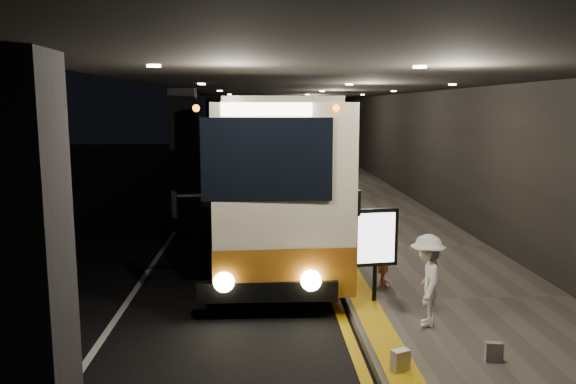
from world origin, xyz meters
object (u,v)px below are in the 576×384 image
object	(u,v)px
bag_polka	(494,352)
info_sign	(376,239)
coach_second	(263,144)
passenger_waiting_white	(427,280)
coach_third	(264,132)
stanchion_post	(342,245)
coach_main	(265,176)
bag_plain	(401,360)
passenger_boarding	(385,247)

from	to	relation	value
bag_polka	info_sign	world-z (taller)	info_sign
coach_second	passenger_waiting_white	bearing A→B (deg)	-81.62
coach_third	stanchion_post	xyz separation A→B (m)	(1.62, -29.97, -1.30)
coach_main	bag_plain	xyz separation A→B (m)	(1.85, -8.48, -1.58)
coach_main	bag_polka	bearing A→B (deg)	-71.28
passenger_boarding	bag_polka	xyz separation A→B (m)	(0.82, -3.67, -0.65)
bag_plain	coach_main	bearing A→B (deg)	102.29
coach_third	passenger_boarding	bearing A→B (deg)	-84.98
bag_polka	info_sign	bearing A→B (deg)	114.72
coach_second	coach_third	bearing A→B (deg)	90.04
coach_third	passenger_waiting_white	size ratio (longest dim) A/B	8.25
coach_second	info_sign	world-z (taller)	coach_second
bag_plain	passenger_waiting_white	bearing A→B (deg)	62.70
coach_main	stanchion_post	size ratio (longest dim) A/B	12.17
coach_main	bag_plain	distance (m)	8.83
coach_third	info_sign	bearing A→B (deg)	-85.83
bag_polka	coach_third	bearing A→B (deg)	95.14
passenger_waiting_white	info_sign	xyz separation A→B (m)	(-0.64, 1.24, 0.43)
coach_second	bag_polka	xyz separation A→B (m)	(3.29, -21.33, -1.62)
passenger_boarding	bag_plain	bearing A→B (deg)	176.47
coach_second	bag_polka	world-z (taller)	coach_second
coach_second	info_sign	xyz separation A→B (m)	(2.06, -18.67, -0.55)
coach_main	coach_third	size ratio (longest dim) A/B	0.97
coach_main	passenger_waiting_white	world-z (taller)	coach_main
bag_polka	stanchion_post	distance (m)	5.25
coach_main	passenger_waiting_white	distance (m)	7.41
coach_main	bag_plain	bearing A→B (deg)	-80.67
passenger_waiting_white	info_sign	bearing A→B (deg)	-137.27
passenger_boarding	bag_polka	size ratio (longest dim) A/B	5.34
bag_polka	info_sign	size ratio (longest dim) A/B	0.17
passenger_boarding	passenger_waiting_white	size ratio (longest dim) A/B	1.01
coach_main	coach_second	distance (m)	13.06
passenger_waiting_white	bag_plain	distance (m)	1.96
passenger_waiting_white	bag_polka	size ratio (longest dim) A/B	5.28
passenger_boarding	bag_polka	world-z (taller)	passenger_boarding
coach_third	bag_plain	world-z (taller)	coach_third
coach_second	coach_third	xyz separation A→B (m)	(0.14, 13.65, 0.05)
passenger_boarding	bag_polka	distance (m)	3.81
passenger_boarding	bag_plain	xyz separation A→B (m)	(-0.62, -3.88, -0.64)
coach_second	bag_plain	distance (m)	21.69
passenger_boarding	bag_plain	world-z (taller)	passenger_boarding
passenger_boarding	coach_second	bearing A→B (deg)	13.51
info_sign	passenger_waiting_white	bearing A→B (deg)	-70.93
coach_main	coach_second	xyz separation A→B (m)	(-0.00, 13.06, 0.03)
coach_third	bag_polka	bearing A→B (deg)	-84.09
info_sign	coach_main	bearing A→B (deg)	101.93
coach_third	info_sign	distance (m)	32.38
coach_second	bag_plain	xyz separation A→B (m)	(1.85, -21.55, -1.61)
coach_second	passenger_waiting_white	size ratio (longest dim) A/B	8.04
bag_plain	passenger_boarding	bearing A→B (deg)	80.93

